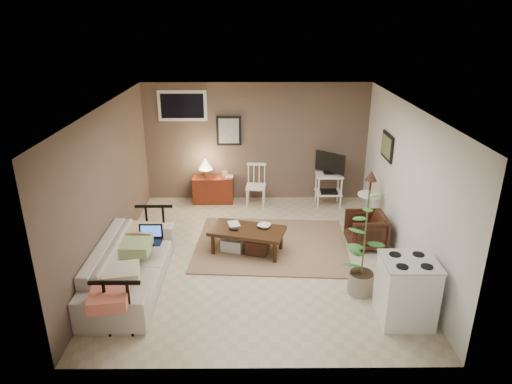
{
  "coord_description": "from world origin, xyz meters",
  "views": [
    {
      "loc": [
        -0.07,
        -6.45,
        3.63
      ],
      "look_at": [
        -0.02,
        0.35,
        0.96
      ],
      "focal_mm": 32.0,
      "sensor_mm": 36.0,
      "label": 1
    }
  ],
  "objects_px": {
    "spindle_chair": "(256,187)",
    "tv_stand": "(329,178)",
    "red_console": "(213,187)",
    "side_table": "(370,193)",
    "stove": "(406,290)",
    "potted_plant": "(365,240)",
    "coffee_table": "(247,239)",
    "armchair": "(366,229)",
    "sofa": "(130,257)"
  },
  "relations": [
    {
      "from": "coffee_table",
      "to": "red_console",
      "type": "bearing_deg",
      "value": 108.64
    },
    {
      "from": "side_table",
      "to": "potted_plant",
      "type": "bearing_deg",
      "value": -105.52
    },
    {
      "from": "red_console",
      "to": "side_table",
      "type": "height_order",
      "value": "side_table"
    },
    {
      "from": "coffee_table",
      "to": "tv_stand",
      "type": "xyz_separation_m",
      "value": [
        1.62,
        1.98,
        0.33
      ]
    },
    {
      "from": "coffee_table",
      "to": "sofa",
      "type": "xyz_separation_m",
      "value": [
        -1.63,
        -0.94,
        0.2
      ]
    },
    {
      "from": "tv_stand",
      "to": "spindle_chair",
      "type": "bearing_deg",
      "value": 179.95
    },
    {
      "from": "side_table",
      "to": "armchair",
      "type": "distance_m",
      "value": 0.81
    },
    {
      "from": "sofa",
      "to": "red_console",
      "type": "distance_m",
      "value": 3.23
    },
    {
      "from": "armchair",
      "to": "stove",
      "type": "xyz_separation_m",
      "value": [
        0.03,
        -1.98,
        0.11
      ]
    },
    {
      "from": "spindle_chair",
      "to": "potted_plant",
      "type": "bearing_deg",
      "value": -65.54
    },
    {
      "from": "red_console",
      "to": "armchair",
      "type": "relative_size",
      "value": 1.5
    },
    {
      "from": "coffee_table",
      "to": "armchair",
      "type": "distance_m",
      "value": 1.99
    },
    {
      "from": "coffee_table",
      "to": "tv_stand",
      "type": "relative_size",
      "value": 1.18
    },
    {
      "from": "sofa",
      "to": "stove",
      "type": "bearing_deg",
      "value": -102.62
    },
    {
      "from": "spindle_chair",
      "to": "tv_stand",
      "type": "relative_size",
      "value": 0.77
    },
    {
      "from": "sofa",
      "to": "tv_stand",
      "type": "bearing_deg",
      "value": -47.99
    },
    {
      "from": "coffee_table",
      "to": "potted_plant",
      "type": "relative_size",
      "value": 0.84
    },
    {
      "from": "red_console",
      "to": "spindle_chair",
      "type": "relative_size",
      "value": 1.11
    },
    {
      "from": "coffee_table",
      "to": "stove",
      "type": "height_order",
      "value": "stove"
    },
    {
      "from": "spindle_chair",
      "to": "potted_plant",
      "type": "relative_size",
      "value": 0.55
    },
    {
      "from": "armchair",
      "to": "stove",
      "type": "height_order",
      "value": "stove"
    },
    {
      "from": "spindle_chair",
      "to": "stove",
      "type": "height_order",
      "value": "stove"
    },
    {
      "from": "sofa",
      "to": "side_table",
      "type": "xyz_separation_m",
      "value": [
        3.8,
        1.86,
        0.23
      ]
    },
    {
      "from": "tv_stand",
      "to": "stove",
      "type": "distance_m",
      "value": 3.76
    },
    {
      "from": "coffee_table",
      "to": "side_table",
      "type": "bearing_deg",
      "value": 23.02
    },
    {
      "from": "red_console",
      "to": "spindle_chair",
      "type": "height_order",
      "value": "red_console"
    },
    {
      "from": "spindle_chair",
      "to": "tv_stand",
      "type": "distance_m",
      "value": 1.47
    },
    {
      "from": "sofa",
      "to": "side_table",
      "type": "relative_size",
      "value": 2.09
    },
    {
      "from": "red_console",
      "to": "tv_stand",
      "type": "xyz_separation_m",
      "value": [
        2.35,
        -0.17,
        0.26
      ]
    },
    {
      "from": "coffee_table",
      "to": "tv_stand",
      "type": "bearing_deg",
      "value": 50.74
    },
    {
      "from": "spindle_chair",
      "to": "armchair",
      "type": "xyz_separation_m",
      "value": [
        1.81,
        -1.76,
        -0.08
      ]
    },
    {
      "from": "tv_stand",
      "to": "potted_plant",
      "type": "bearing_deg",
      "value": -90.58
    },
    {
      "from": "side_table",
      "to": "armchair",
      "type": "height_order",
      "value": "side_table"
    },
    {
      "from": "side_table",
      "to": "armchair",
      "type": "relative_size",
      "value": 1.74
    },
    {
      "from": "spindle_chair",
      "to": "side_table",
      "type": "xyz_separation_m",
      "value": [
        2.01,
        -1.06,
        0.28
      ]
    },
    {
      "from": "tv_stand",
      "to": "potted_plant",
      "type": "height_order",
      "value": "potted_plant"
    },
    {
      "from": "potted_plant",
      "to": "stove",
      "type": "bearing_deg",
      "value": -55.1
    },
    {
      "from": "coffee_table",
      "to": "sofa",
      "type": "height_order",
      "value": "sofa"
    },
    {
      "from": "red_console",
      "to": "side_table",
      "type": "relative_size",
      "value": 0.86
    },
    {
      "from": "stove",
      "to": "red_console",
      "type": "bearing_deg",
      "value": 124.94
    },
    {
      "from": "red_console",
      "to": "stove",
      "type": "distance_m",
      "value": 4.77
    },
    {
      "from": "side_table",
      "to": "stove",
      "type": "height_order",
      "value": "side_table"
    },
    {
      "from": "sofa",
      "to": "tv_stand",
      "type": "relative_size",
      "value": 2.08
    },
    {
      "from": "coffee_table",
      "to": "stove",
      "type": "xyz_separation_m",
      "value": [
        2.01,
        -1.76,
        0.18
      ]
    },
    {
      "from": "red_console",
      "to": "potted_plant",
      "type": "xyz_separation_m",
      "value": [
        2.32,
        -3.31,
        0.49
      ]
    },
    {
      "from": "tv_stand",
      "to": "stove",
      "type": "xyz_separation_m",
      "value": [
        0.38,
        -3.74,
        -0.15
      ]
    },
    {
      "from": "spindle_chair",
      "to": "stove",
      "type": "bearing_deg",
      "value": -63.73
    },
    {
      "from": "armchair",
      "to": "stove",
      "type": "distance_m",
      "value": 1.98
    },
    {
      "from": "tv_stand",
      "to": "armchair",
      "type": "distance_m",
      "value": 1.82
    },
    {
      "from": "sofa",
      "to": "stove",
      "type": "relative_size",
      "value": 2.66
    }
  ]
}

